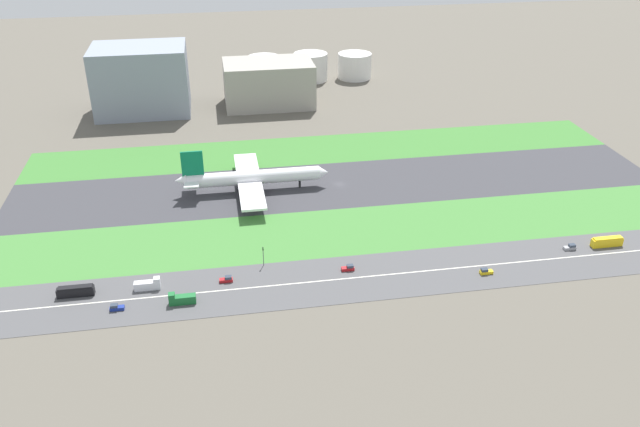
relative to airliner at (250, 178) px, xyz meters
name	(u,v)px	position (x,y,z in m)	size (l,w,h in m)	color
ground_plane	(339,184)	(38.76, 0.00, -6.23)	(800.00, 800.00, 0.00)	#5B564C
runway	(339,184)	(38.76, 0.00, -6.18)	(280.00, 46.00, 0.10)	#38383D
grass_median_north	(323,149)	(38.76, 41.00, -6.18)	(280.00, 36.00, 0.10)	#3D7A33
grass_median_south	(360,230)	(38.76, -41.00, -6.18)	(280.00, 36.00, 0.10)	#427F38
highway	(381,275)	(38.76, -73.00, -6.18)	(280.00, 28.00, 0.10)	#4C4C4F
highway_centerline	(381,275)	(38.76, -73.00, -6.13)	(266.00, 0.50, 0.01)	silver
airliner	(250,178)	(0.00, 0.00, 0.00)	(65.00, 56.00, 19.70)	white
bus_0	(607,242)	(124.60, -68.00, -4.41)	(11.60, 2.50, 3.50)	yellow
truck_1	(148,285)	(-38.45, -68.00, -4.56)	(8.40, 2.50, 4.00)	silver
car_2	(348,268)	(28.44, -68.00, -5.31)	(4.40, 1.80, 2.00)	#B2191E
car_0	(116,307)	(-47.62, -78.00, -5.31)	(4.40, 1.80, 2.00)	navy
car_4	(486,272)	(74.02, -78.00, -5.31)	(4.40, 1.80, 2.00)	yellow
truck_0	(182,299)	(-27.55, -78.00, -4.56)	(8.40, 2.50, 4.00)	#19662D
bus_1	(76,291)	(-61.21, -68.00, -4.41)	(11.60, 2.50, 3.50)	black
car_3	(570,247)	(110.37, -68.00, -5.31)	(4.40, 1.80, 2.00)	#99999E
car_1	(227,279)	(-13.00, -68.00, -5.31)	(4.40, 1.80, 2.00)	#B2191E
traffic_light	(263,255)	(0.07, -60.01, -1.94)	(0.36, 0.50, 7.20)	#4C4C51
terminal_building	(141,80)	(-51.24, 114.00, 12.09)	(51.09, 37.25, 36.65)	gray
hangar_building	(269,83)	(19.55, 114.00, 6.30)	(50.60, 33.05, 25.07)	#9E998E
fuel_tank_west	(264,70)	(21.01, 159.00, 2.10)	(21.21, 21.21, 16.66)	silver
fuel_tank_centre	(311,67)	(51.17, 159.00, 2.52)	(21.69, 21.69, 17.50)	silver
fuel_tank_east	(355,66)	(80.29, 159.00, 1.85)	(21.72, 21.72, 16.17)	silver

